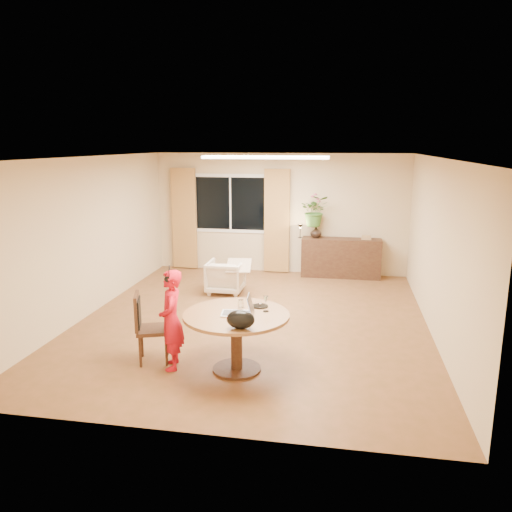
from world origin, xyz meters
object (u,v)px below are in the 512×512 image
(dining_table, at_px, (236,326))
(child, at_px, (171,320))
(sideboard, at_px, (341,258))
(dining_chair, at_px, (153,328))
(armchair, at_px, (226,277))

(dining_table, bearing_deg, child, -175.61)
(dining_table, relative_size, sideboard, 0.79)
(dining_table, distance_m, sideboard, 4.96)
(dining_chair, xyz_separation_m, child, (0.30, -0.14, 0.18))
(dining_chair, bearing_deg, armchair, 67.56)
(sideboard, bearing_deg, armchair, -144.26)
(child, height_order, armchair, child)
(dining_table, bearing_deg, dining_chair, 176.29)
(dining_chair, bearing_deg, child, -42.92)
(child, xyz_separation_m, armchair, (-0.10, 3.31, -0.33))
(dining_table, relative_size, armchair, 1.93)
(dining_table, bearing_deg, armchair, 105.89)
(dining_chair, height_order, armchair, dining_chair)
(dining_chair, distance_m, sideboard, 5.28)
(armchair, distance_m, sideboard, 2.66)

